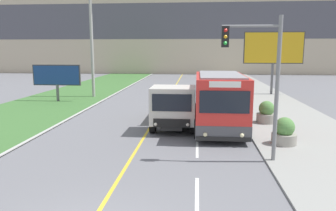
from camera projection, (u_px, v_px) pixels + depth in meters
lane_marking_centre at (123, 194)px, 10.29m from camera, size 2.88×140.00×0.01m
apartment_block_background at (184, 25)px, 62.80m from camera, size 80.00×8.04×18.21m
city_bus at (220, 103)px, 17.92m from camera, size 2.75×6.04×3.19m
dump_truck at (174, 107)px, 18.68m from camera, size 2.48×6.65×2.51m
utility_pole_far at (92, 42)px, 30.58m from camera, size 1.80×0.28×10.27m
traffic_light_mast at (261, 71)px, 12.68m from camera, size 2.28×0.32×5.77m
billboard_large at (274, 49)px, 32.17m from camera, size 5.79×0.24×6.21m
billboard_small at (57, 76)px, 28.34m from camera, size 4.20×0.24×3.19m
planter_round_near at (284, 132)px, 15.37m from camera, size 1.16×1.16×1.28m
planter_round_second at (266, 113)px, 19.89m from camera, size 1.16×1.16×1.34m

